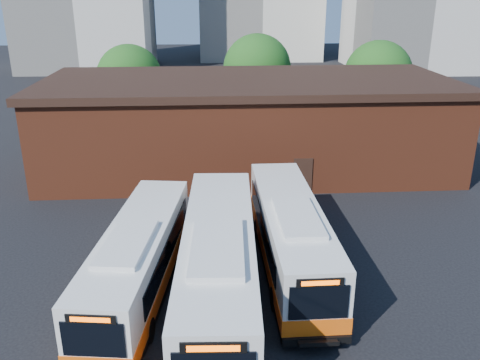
{
  "coord_description": "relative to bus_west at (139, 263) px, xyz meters",
  "views": [
    {
      "loc": [
        -2.84,
        -15.64,
        12.21
      ],
      "look_at": [
        -1.37,
        7.43,
        3.53
      ],
      "focal_mm": 38.0,
      "sensor_mm": 36.0,
      "label": 1
    }
  ],
  "objects": [
    {
      "name": "ground",
      "position": [
        5.9,
        -3.33,
        -1.45
      ],
      "size": [
        220.0,
        220.0,
        0.0
      ],
      "primitive_type": "plane",
      "color": "black"
    },
    {
      "name": "bus_mideast",
      "position": [
        6.71,
        1.71,
        0.06
      ],
      "size": [
        2.68,
        12.32,
        3.34
      ],
      "rotation": [
        0.0,
        0.0,
        0.01
      ],
      "color": "silver",
      "rests_on": "ground"
    },
    {
      "name": "tree_mid",
      "position": [
        7.9,
        30.67,
        3.63
      ],
      "size": [
        6.56,
        6.56,
        8.36
      ],
      "color": "#382314",
      "rests_on": "ground"
    },
    {
      "name": "bus_west",
      "position": [
        0.0,
        0.0,
        0.0
      ],
      "size": [
        3.84,
        11.92,
        3.2
      ],
      "rotation": [
        0.0,
        0.0,
        -0.13
      ],
      "color": "silver",
      "rests_on": "ground"
    },
    {
      "name": "depot_building",
      "position": [
        5.9,
        16.67,
        1.8
      ],
      "size": [
        28.6,
        12.6,
        6.4
      ],
      "color": "maroon",
      "rests_on": "ground"
    },
    {
      "name": "bus_midwest",
      "position": [
        3.35,
        -1.19,
        0.22
      ],
      "size": [
        3.4,
        13.65,
        3.69
      ],
      "rotation": [
        0.0,
        0.0,
        -0.05
      ],
      "color": "silver",
      "rests_on": "ground"
    },
    {
      "name": "tree_east",
      "position": [
        18.9,
        27.67,
        3.38
      ],
      "size": [
        6.24,
        6.24,
        7.96
      ],
      "color": "#382314",
      "rests_on": "ground"
    },
    {
      "name": "tree_west",
      "position": [
        -4.1,
        28.67,
        3.19
      ],
      "size": [
        6.0,
        6.0,
        7.65
      ],
      "color": "#382314",
      "rests_on": "ground"
    }
  ]
}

